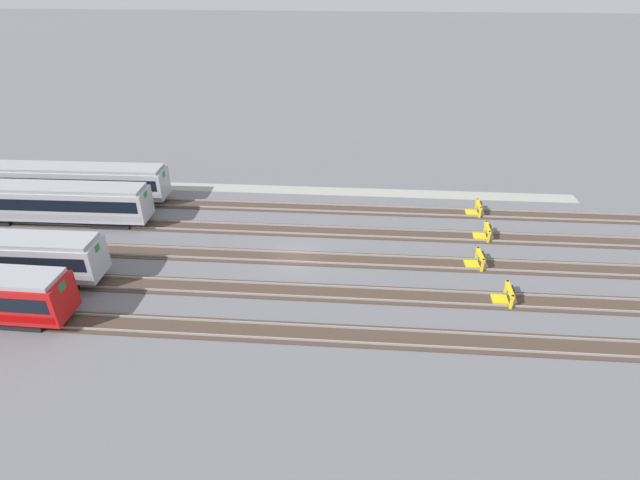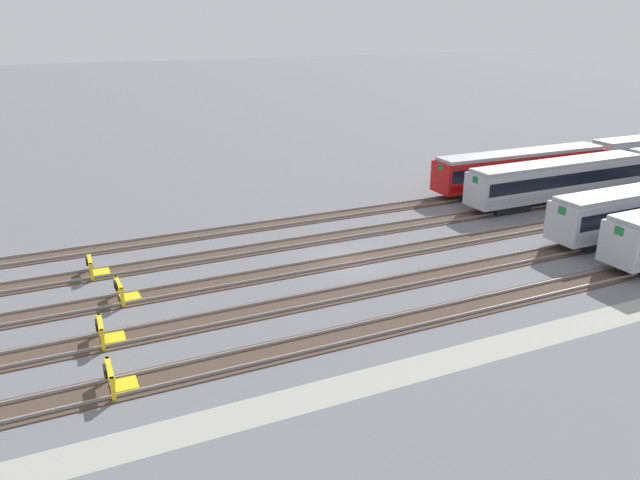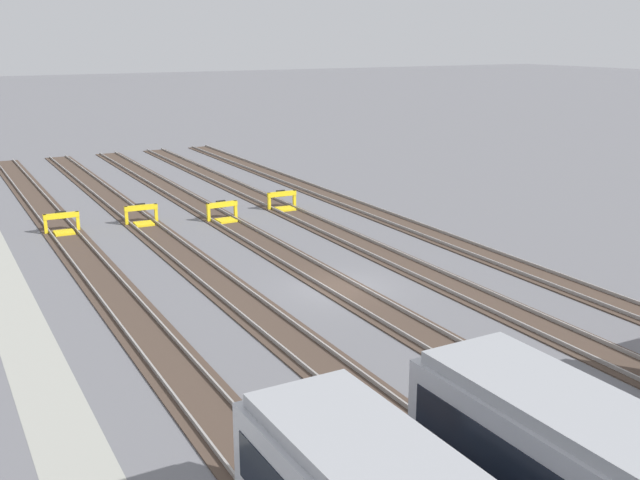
# 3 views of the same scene
# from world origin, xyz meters

# --- Properties ---
(ground_plane) EXTENTS (400.00, 400.00, 0.00)m
(ground_plane) POSITION_xyz_m (0.00, 0.00, 0.00)
(ground_plane) COLOR slate
(service_walkway) EXTENTS (54.00, 2.00, 0.01)m
(service_walkway) POSITION_xyz_m (0.00, -13.40, 0.00)
(service_walkway) COLOR #9E9E93
(service_walkway) RESTS_ON ground
(rail_track_nearest) EXTENTS (90.00, 2.23, 0.21)m
(rail_track_nearest) POSITION_xyz_m (0.00, -9.24, 0.04)
(rail_track_nearest) COLOR #47382D
(rail_track_nearest) RESTS_ON ground
(rail_track_near_inner) EXTENTS (90.00, 2.24, 0.21)m
(rail_track_near_inner) POSITION_xyz_m (0.00, -4.62, 0.04)
(rail_track_near_inner) COLOR #47382D
(rail_track_near_inner) RESTS_ON ground
(rail_track_middle) EXTENTS (90.00, 2.24, 0.21)m
(rail_track_middle) POSITION_xyz_m (0.00, 0.00, 0.04)
(rail_track_middle) COLOR #47382D
(rail_track_middle) RESTS_ON ground
(rail_track_far_inner) EXTENTS (90.00, 2.23, 0.21)m
(rail_track_far_inner) POSITION_xyz_m (0.00, 4.62, 0.04)
(rail_track_far_inner) COLOR #47382D
(rail_track_far_inner) RESTS_ON ground
(rail_track_farthest) EXTENTS (90.00, 2.23, 0.21)m
(rail_track_farthest) POSITION_xyz_m (0.00, 9.24, 0.04)
(rail_track_farthest) COLOR #47382D
(rail_track_farthest) RESTS_ON ground
(subway_car_front_row_centre) EXTENTS (18.04, 3.11, 3.70)m
(subway_car_front_row_centre) POSITION_xyz_m (22.91, -4.58, 2.04)
(subway_car_front_row_centre) COLOR #ADAFB7
(subway_car_front_row_centre) RESTS_ON ground
(subway_car_back_row_rightmost) EXTENTS (18.04, 3.12, 3.70)m
(subway_car_back_row_rightmost) POSITION_xyz_m (22.91, -9.23, 2.04)
(subway_car_back_row_rightmost) COLOR #ADAFB7
(subway_car_back_row_rightmost) RESTS_ON ground
(bumper_stop_nearest_track) EXTENTS (1.36, 2.00, 1.22)m
(bumper_stop_nearest_track) POSITION_xyz_m (-16.09, -9.24, 0.51)
(bumper_stop_nearest_track) COLOR yellow
(bumper_stop_nearest_track) RESTS_ON ground
(bumper_stop_near_inner_track) EXTENTS (1.38, 2.01, 1.22)m
(bumper_stop_near_inner_track) POSITION_xyz_m (-15.95, -4.63, 0.51)
(bumper_stop_near_inner_track) COLOR yellow
(bumper_stop_near_inner_track) RESTS_ON ground
(bumper_stop_middle_track) EXTENTS (1.37, 2.01, 1.22)m
(bumper_stop_middle_track) POSITION_xyz_m (-14.41, 0.01, 0.51)
(bumper_stop_middle_track) COLOR yellow
(bumper_stop_middle_track) RESTS_ON ground
(bumper_stop_far_inner_track) EXTENTS (1.37, 2.01, 1.22)m
(bumper_stop_far_inner_track) POSITION_xyz_m (-15.53, 4.61, 0.51)
(bumper_stop_far_inner_track) COLOR yellow
(bumper_stop_far_inner_track) RESTS_ON ground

